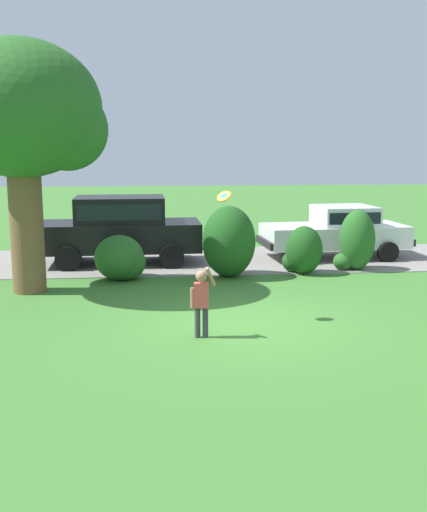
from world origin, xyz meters
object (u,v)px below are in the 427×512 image
object	(u,v)px
parked_sedan	(337,230)
child_thrower	(201,298)
frisbee	(224,196)
parked_suv	(120,226)
oak_tree_large	(24,118)

from	to	relation	value
parked_sedan	child_thrower	distance (m)	8.76
frisbee	parked_suv	bearing A→B (deg)	110.93
parked_suv	child_thrower	xyz separation A→B (m)	(1.79, -7.09, -0.36)
oak_tree_large	child_thrower	xyz separation A→B (m)	(3.67, -3.94, -3.24)
parked_sedan	child_thrower	xyz separation A→B (m)	(-4.63, -7.44, -0.13)
oak_tree_large	frisbee	distance (m)	5.30
oak_tree_large	parked_sedan	size ratio (longest dim) A/B	1.26
oak_tree_large	child_thrower	world-z (taller)	oak_tree_large
frisbee	child_thrower	bearing A→B (deg)	-115.47
oak_tree_large	frisbee	xyz separation A→B (m)	(4.18, -2.87, -1.55)
oak_tree_large	parked_sedan	distance (m)	9.53
parked_sedan	child_thrower	bearing A→B (deg)	-121.89
parked_sedan	oak_tree_large	bearing A→B (deg)	-157.15
oak_tree_large	parked_suv	xyz separation A→B (m)	(1.88, 3.15, -2.88)
parked_suv	frisbee	distance (m)	6.58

